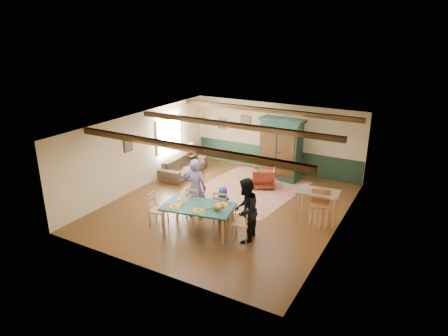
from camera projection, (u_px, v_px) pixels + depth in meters
The scene contains 35 objects.
floor at pixel (227, 206), 12.93m from camera, with size 8.00×8.00×0.00m, color #4D2D15.
wall_back at pixel (275, 137), 15.75m from camera, with size 7.00×0.02×2.70m, color beige.
wall_left at pixel (140, 151), 14.07m from camera, with size 0.02×8.00×2.70m, color beige.
wall_right at pixel (339, 188), 10.87m from camera, with size 0.02×8.00×2.70m, color beige.
ceiling at pixel (227, 125), 12.01m from camera, with size 7.00×8.00×0.02m, color white.
wainscot_back at pixel (274, 159), 16.04m from camera, with size 6.95×0.03×0.90m, color #1E3729.
ceiling_beam_front at pixel (183, 147), 10.15m from camera, with size 6.95×0.16×0.16m, color #32200E.
ceiling_beam_mid at pixel (233, 125), 12.37m from camera, with size 6.95×0.16×0.16m, color #32200E.
ceiling_beam_back at pixel (266, 110), 14.50m from camera, with size 6.95×0.16×0.16m, color #32200E.
window_left at pixel (169, 134), 15.39m from camera, with size 0.06×1.60×1.30m, color white, non-canonical shape.
picture_left_wall at pixel (128, 144), 13.43m from camera, with size 0.04×0.42×0.52m, color #7D6F5B, non-canonical shape.
picture_back_a at pixel (246, 122), 16.17m from camera, with size 0.45×0.04×0.55m, color #7D6F5B, non-canonical shape.
picture_back_b at pixel (222, 123), 16.73m from camera, with size 0.38×0.04×0.48m, color #7D6F5B, non-canonical shape.
dining_table at pixel (199, 219), 11.19m from camera, with size 1.95×1.08×0.81m, color #1A5349, non-canonical shape.
dining_chair_far_left at pixel (195, 202), 11.98m from camera, with size 0.45×0.48×1.03m, color tan, non-canonical shape.
dining_chair_far_right at pixel (222, 206), 11.72m from camera, with size 0.45×0.48×1.03m, color tan, non-canonical shape.
dining_chair_end_left at pixel (159, 209), 11.53m from camera, with size 0.45×0.48×1.03m, color tan, non-canonical shape.
dining_chair_end_right at pixel (241, 222), 10.78m from camera, with size 0.45×0.48×1.03m, color tan, non-canonical shape.
person_man at pixel (196, 189), 11.92m from camera, with size 0.68×0.45×1.87m, color slate.
person_woman at pixel (245, 210), 10.62m from camera, with size 0.87×0.68×1.79m, color black.
person_child at pixel (223, 204), 11.79m from camera, with size 0.53×0.35×1.09m, color #243F93.
cat at pixel (217, 207), 10.75m from camera, with size 0.39×0.15×0.19m, color orange, non-canonical shape.
place_setting_near_left at pixel (174, 205), 10.97m from camera, with size 0.43×0.32×0.11m, color yellow, non-canonical shape.
place_setting_near_center at pixel (198, 209), 10.76m from camera, with size 0.43×0.32×0.11m, color yellow, non-canonical shape.
place_setting_far_left at pixel (183, 198), 11.46m from camera, with size 0.43×0.32×0.11m, color yellow, non-canonical shape.
place_setting_far_right at pixel (222, 203), 11.10m from camera, with size 0.43×0.32×0.11m, color yellow, non-canonical shape.
area_rug at pixel (249, 189), 14.27m from camera, with size 3.23×3.83×0.01m, color beige.
armoire at pixel (281, 149), 14.85m from camera, with size 1.65×0.66×2.33m, color black.
armchair at pixel (264, 177), 14.34m from camera, with size 0.80×0.82×0.75m, color #561B11.
sofa at pixel (183, 166), 15.58m from camera, with size 2.30×0.90×0.67m, color #382D23.
end_table at pixel (191, 161), 16.35m from camera, with size 0.43×0.43×0.53m, color #32200E, non-canonical shape.
table_lamp at pixel (190, 149), 16.18m from camera, with size 0.27×0.27×0.49m, color beige, non-canonical shape.
counter_table at pixel (317, 207), 11.73m from camera, with size 1.19×0.70×1.00m, color #B4A38C, non-canonical shape.
bar_stool_left at pixel (316, 210), 11.39m from camera, with size 0.40×0.44×1.14m, color #A26B3F, non-canonical shape.
bar_stool_right at pixel (321, 210), 11.37m from camera, with size 0.41×0.45×1.15m, color #A26B3F, non-canonical shape.
Camera 1 is at (5.64, -10.29, 5.57)m, focal length 32.00 mm.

